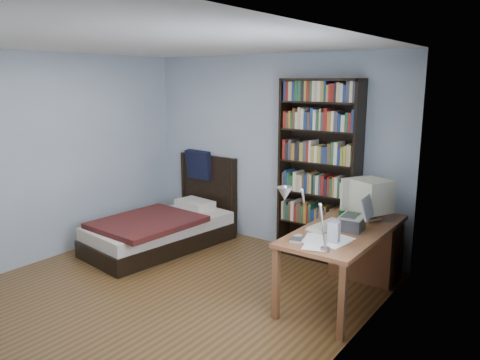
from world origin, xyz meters
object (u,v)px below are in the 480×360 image
Objects in this scene: keyboard at (328,226)px; bookshelf at (319,171)px; bed at (165,227)px; speaker at (334,232)px; laptop at (355,220)px; desk_lamp at (292,200)px; crt_monitor at (369,196)px; desk at (361,245)px; soda_can at (342,215)px.

bookshelf is (-0.56, 0.91, 0.35)m from keyboard.
bookshelf reaches higher than bed.
speaker is at bearing -10.54° from bed.
laptop is 0.74× the size of keyboard.
speaker is at bearing -58.25° from bookshelf.
bed is at bearing -176.08° from keyboard.
bed is (-2.54, 1.12, -0.99)m from desk_lamp.
crt_monitor is at bearing 87.63° from desk_lamp.
crt_monitor is at bearing 81.86° from speaker.
keyboard is at bearing -2.79° from bed.
keyboard is at bearing -165.23° from laptop.
desk is 1.00m from speaker.
desk is 3.39× the size of keyboard.
keyboard is 2.45m from bed.
soda_can reaches higher than desk.
bed is at bearing -170.83° from crt_monitor.
crt_monitor is 0.36m from soda_can.
keyboard is (-0.14, 1.00, -0.50)m from desk_lamp.
soda_can is (-0.13, 1.30, -0.46)m from desk_lamp.
crt_monitor is 0.87m from bookshelf.
desk is 2.56× the size of desk_lamp.
desk_lamp reaches higher than desk.
desk_lamp is at bearing -90.27° from desk.
bed is at bearing 156.25° from desk_lamp.
desk_lamp is (-0.01, -1.54, 0.83)m from desk.
keyboard is (-0.15, -0.54, 0.33)m from desk.
desk_lamp is (-0.06, -1.54, 0.27)m from crt_monitor.
crt_monitor is 1.41× the size of laptop.
keyboard is 1.13m from bookshelf.
laptop reaches higher than speaker.
desk_lamp reaches higher than soda_can.
crt_monitor is 0.79× the size of desk_lamp.
laptop is 0.56× the size of desk_lamp.
crt_monitor is (0.06, 0.00, 0.56)m from desk.
bookshelf is at bearing 128.34° from keyboard.
laptop is at bearing -46.24° from bookshelf.
crt_monitor reaches higher than soda_can.
speaker is (0.09, 0.63, -0.42)m from desk_lamp.
crt_monitor is 2.73m from bed.
bookshelf reaches higher than desk_lamp.
keyboard reaches higher than desk.
desk_lamp is 1.38m from soda_can.
desk is at bearing 9.32° from bed.
speaker is (-0.02, -0.44, -0.00)m from laptop.
bed is (-2.61, -0.42, -0.72)m from crt_monitor.
crt_monitor is 0.49m from laptop.
soda_can is at bearing -46.76° from bookshelf.
desk is 2.59m from bed.
laptop is 3.00× the size of soda_can.
desk is 4.58× the size of laptop.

